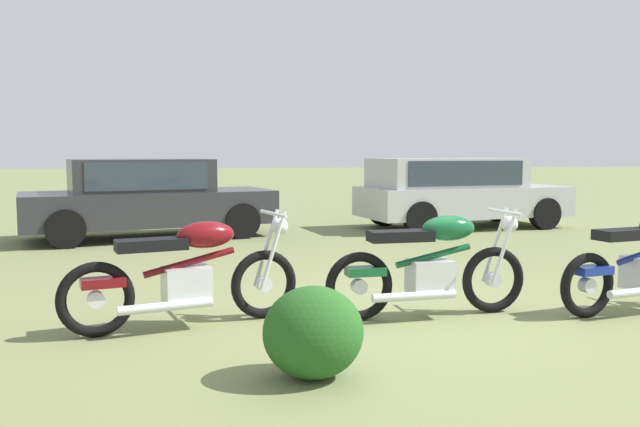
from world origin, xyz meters
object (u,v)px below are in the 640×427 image
car_charcoal (146,194)px  shrub_low (313,332)px  car_silver (454,187)px  motorcycle_maroon (187,274)px  motorcycle_green (431,266)px

car_charcoal → shrub_low: (1.88, -7.83, -0.48)m
car_charcoal → car_silver: size_ratio=1.05×
motorcycle_maroon → car_charcoal: 6.42m
car_silver → shrub_low: (-4.22, -8.40, -0.51)m
motorcycle_green → car_charcoal: size_ratio=0.43×
motorcycle_maroon → motorcycle_green: size_ratio=1.04×
motorcycle_maroon → car_charcoal: car_charcoal is taller
car_silver → shrub_low: size_ratio=6.39×
shrub_low → car_charcoal: bearing=103.5°
motorcycle_maroon → motorcycle_green: 2.25m
motorcycle_green → shrub_low: 2.02m
motorcycle_maroon → car_silver: bearing=37.6°
motorcycle_green → shrub_low: (-1.35, -1.50, -0.16)m
motorcycle_green → car_silver: (2.87, 6.91, 0.35)m
motorcycle_maroon → car_silver: 8.61m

